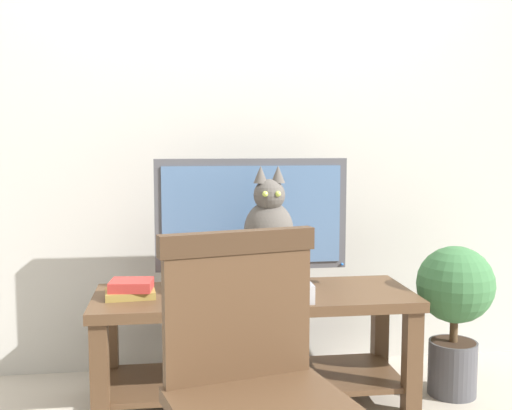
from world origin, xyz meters
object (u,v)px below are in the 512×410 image
(cat, at_px, (268,238))
(wooden_chair, at_px, (254,380))
(potted_plant, at_px, (455,304))
(tv, at_px, (252,220))
(tv_stand, at_px, (254,327))
(media_box, at_px, (267,289))
(book_stack, at_px, (131,289))

(cat, xyz_separation_m, wooden_chair, (-0.19, -1.00, -0.20))
(potted_plant, bearing_deg, tv, 171.76)
(wooden_chair, bearing_deg, tv, 83.17)
(tv_stand, bearing_deg, media_box, -64.72)
(tv_stand, distance_m, potted_plant, 0.91)
(cat, relative_size, book_stack, 2.21)
(tv_stand, xyz_separation_m, potted_plant, (0.90, -0.03, 0.08))
(cat, bearing_deg, wooden_chair, -100.67)
(media_box, height_order, wooden_chair, wooden_chair)
(tv_stand, relative_size, potted_plant, 2.02)
(media_box, distance_m, wooden_chair, 1.03)
(wooden_chair, height_order, book_stack, wooden_chair)
(cat, distance_m, potted_plant, 0.92)
(potted_plant, bearing_deg, wooden_chair, -134.33)
(media_box, relative_size, wooden_chair, 0.38)
(cat, xyz_separation_m, potted_plant, (0.86, 0.08, -0.33))
(tv, xyz_separation_m, cat, (0.04, -0.21, -0.05))
(tv, xyz_separation_m, potted_plant, (0.90, -0.13, -0.38))
(media_box, xyz_separation_m, cat, (0.00, -0.02, 0.22))
(tv, distance_m, media_box, 0.33)
(tv_stand, relative_size, book_stack, 6.32)
(wooden_chair, bearing_deg, media_box, 79.54)
(wooden_chair, bearing_deg, potted_plant, 45.67)
(potted_plant, bearing_deg, media_box, -175.98)
(tv, relative_size, wooden_chair, 0.93)
(wooden_chair, distance_m, potted_plant, 1.50)
(tv_stand, height_order, tv, tv)
(cat, height_order, potted_plant, cat)
(wooden_chair, relative_size, potted_plant, 1.34)
(media_box, relative_size, book_stack, 1.59)
(tv_stand, height_order, potted_plant, potted_plant)
(cat, bearing_deg, media_box, 93.97)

